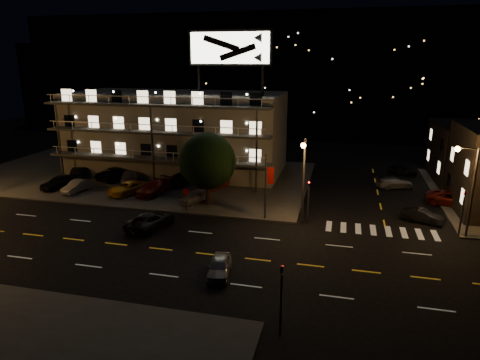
% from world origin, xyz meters
% --- Properties ---
extents(ground, '(140.00, 140.00, 0.00)m').
position_xyz_m(ground, '(0.00, 0.00, 0.00)').
color(ground, black).
rests_on(ground, ground).
extents(curb_nw, '(44.00, 24.00, 0.15)m').
position_xyz_m(curb_nw, '(-14.00, 20.00, 0.07)').
color(curb_nw, '#373735').
rests_on(curb_nw, ground).
extents(motel, '(28.00, 13.80, 18.10)m').
position_xyz_m(motel, '(-9.94, 23.88, 5.34)').
color(motel, gray).
rests_on(motel, ground).
extents(hill_backdrop, '(120.00, 25.00, 24.00)m').
position_xyz_m(hill_backdrop, '(-5.94, 68.78, 11.55)').
color(hill_backdrop, black).
rests_on(hill_backdrop, ground).
extents(streetlight_nc, '(0.44, 1.92, 8.00)m').
position_xyz_m(streetlight_nc, '(8.50, 7.94, 4.96)').
color(streetlight_nc, '#2D2D30').
rests_on(streetlight_nc, ground).
extents(streetlight_ne, '(1.92, 0.44, 8.00)m').
position_xyz_m(streetlight_ne, '(22.14, 8.30, 4.96)').
color(streetlight_ne, '#2D2D30').
rests_on(streetlight_ne, ground).
extents(signal_nw, '(0.20, 0.27, 4.60)m').
position_xyz_m(signal_nw, '(9.00, 8.50, 2.57)').
color(signal_nw, '#2D2D30').
rests_on(signal_nw, ground).
extents(signal_sw, '(0.20, 0.27, 4.60)m').
position_xyz_m(signal_sw, '(9.00, -8.50, 2.57)').
color(signal_sw, '#2D2D30').
rests_on(signal_sw, ground).
extents(signal_ne, '(0.27, 0.20, 4.60)m').
position_xyz_m(signal_ne, '(22.00, 8.50, 2.57)').
color(signal_ne, '#2D2D30').
rests_on(signal_ne, ground).
extents(banner_north, '(0.83, 0.16, 6.40)m').
position_xyz_m(banner_north, '(5.09, 8.40, 3.43)').
color(banner_north, '#2D2D30').
rests_on(banner_north, ground).
extents(stop_sign, '(0.91, 0.11, 2.61)m').
position_xyz_m(stop_sign, '(-3.00, 8.57, 1.71)').
color(stop_sign, '#2D2D30').
rests_on(stop_sign, ground).
extents(tree, '(5.99, 5.77, 7.54)m').
position_xyz_m(tree, '(-1.51, 10.92, 4.63)').
color(tree, black).
rests_on(tree, curb_nw).
extents(lot_car_0, '(2.90, 4.76, 1.51)m').
position_xyz_m(lot_car_0, '(-20.29, 12.37, 0.91)').
color(lot_car_0, black).
rests_on(lot_car_0, curb_nw).
extents(lot_car_1, '(1.91, 4.12, 1.31)m').
position_xyz_m(lot_car_1, '(-17.37, 11.55, 0.80)').
color(lot_car_1, gray).
rests_on(lot_car_1, curb_nw).
extents(lot_car_2, '(3.98, 5.27, 1.33)m').
position_xyz_m(lot_car_2, '(-11.38, 12.25, 0.82)').
color(lot_car_2, gold).
rests_on(lot_car_2, curb_nw).
extents(lot_car_3, '(3.15, 5.54, 1.51)m').
position_xyz_m(lot_car_3, '(-8.44, 13.03, 0.91)').
color(lot_car_3, '#63140E').
rests_on(lot_car_3, curb_nw).
extents(lot_car_4, '(2.88, 4.11, 1.30)m').
position_xyz_m(lot_car_4, '(-3.03, 11.30, 0.80)').
color(lot_car_4, gray).
rests_on(lot_car_4, curb_nw).
extents(lot_car_5, '(2.72, 4.30, 1.34)m').
position_xyz_m(lot_car_5, '(-20.76, 17.16, 0.82)').
color(lot_car_5, black).
rests_on(lot_car_5, curb_nw).
extents(lot_car_6, '(4.14, 6.07, 1.54)m').
position_xyz_m(lot_car_6, '(-15.58, 17.50, 0.92)').
color(lot_car_6, black).
rests_on(lot_car_6, curb_nw).
extents(lot_car_7, '(3.70, 5.11, 1.37)m').
position_xyz_m(lot_car_7, '(-13.56, 16.86, 0.84)').
color(lot_car_7, gray).
rests_on(lot_car_7, curb_nw).
extents(lot_car_8, '(2.59, 4.70, 1.52)m').
position_xyz_m(lot_car_8, '(-6.89, 17.22, 0.91)').
color(lot_car_8, black).
rests_on(lot_car_8, curb_nw).
extents(lot_car_9, '(3.01, 4.79, 1.49)m').
position_xyz_m(lot_car_9, '(-2.43, 16.56, 0.90)').
color(lot_car_9, '#63140E').
rests_on(lot_car_9, curb_nw).
extents(side_car_0, '(4.03, 2.64, 1.25)m').
position_xyz_m(side_car_0, '(19.42, 11.29, 0.63)').
color(side_car_0, black).
rests_on(side_car_0, ground).
extents(side_car_1, '(5.79, 3.62, 1.49)m').
position_xyz_m(side_car_1, '(23.35, 17.12, 0.75)').
color(side_car_1, '#63140E').
rests_on(side_car_1, ground).
extents(side_car_2, '(4.71, 3.35, 1.27)m').
position_xyz_m(side_car_2, '(18.02, 22.35, 0.63)').
color(side_car_2, gray).
rests_on(side_car_2, ground).
extents(side_car_3, '(3.95, 2.32, 1.26)m').
position_xyz_m(side_car_3, '(19.62, 28.95, 0.63)').
color(side_car_3, black).
rests_on(side_car_3, ground).
extents(road_car_east, '(2.09, 3.95, 1.28)m').
position_xyz_m(road_car_east, '(3.82, -2.92, 0.64)').
color(road_car_east, gray).
rests_on(road_car_east, ground).
extents(road_car_west, '(3.53, 5.65, 1.46)m').
position_xyz_m(road_car_west, '(-4.70, 3.99, 0.73)').
color(road_car_west, black).
rests_on(road_car_west, ground).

